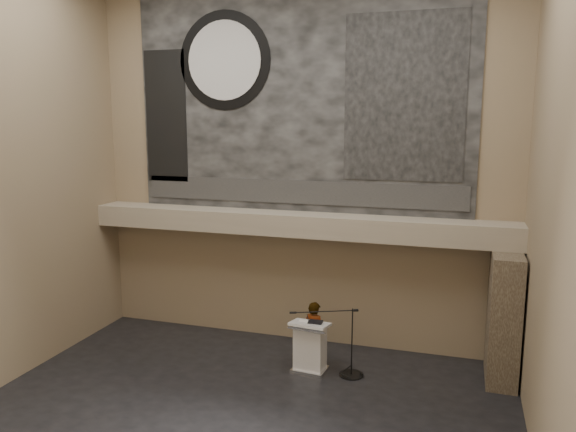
% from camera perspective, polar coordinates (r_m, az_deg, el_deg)
% --- Properties ---
extents(floor, '(10.00, 10.00, 0.00)m').
position_cam_1_polar(floor, '(10.81, -5.41, -19.90)').
color(floor, black).
rests_on(floor, ground).
extents(wall_back, '(10.00, 0.02, 8.50)m').
position_cam_1_polar(wall_back, '(13.20, 1.04, 5.07)').
color(wall_back, '#897657').
rests_on(wall_back, floor).
extents(wall_front, '(10.00, 0.02, 8.50)m').
position_cam_1_polar(wall_front, '(6.03, -20.97, -1.45)').
color(wall_front, '#897657').
rests_on(wall_front, floor).
extents(wall_right, '(0.02, 8.00, 8.50)m').
position_cam_1_polar(wall_right, '(8.79, 25.72, 1.62)').
color(wall_right, '#897657').
rests_on(wall_right, floor).
extents(soffit, '(10.00, 0.80, 0.50)m').
position_cam_1_polar(soffit, '(13.00, 0.53, -0.79)').
color(soffit, gray).
rests_on(soffit, wall_back).
extents(sprinkler_left, '(0.04, 0.04, 0.06)m').
position_cam_1_polar(sprinkler_left, '(13.55, -6.03, -1.61)').
color(sprinkler_left, '#B2893D').
rests_on(sprinkler_left, soffit).
extents(sprinkler_right, '(0.04, 0.04, 0.06)m').
position_cam_1_polar(sprinkler_right, '(12.59, 8.77, -2.56)').
color(sprinkler_right, '#B2893D').
rests_on(sprinkler_right, soffit).
extents(banner, '(8.00, 0.05, 5.00)m').
position_cam_1_polar(banner, '(13.13, 1.03, 11.38)').
color(banner, black).
rests_on(banner, wall_back).
extents(banner_text_strip, '(7.76, 0.02, 0.55)m').
position_cam_1_polar(banner_text_strip, '(13.20, 0.95, 2.45)').
color(banner_text_strip, '#2B2B2B').
rests_on(banner_text_strip, banner).
extents(banner_clock_rim, '(2.30, 0.02, 2.30)m').
position_cam_1_polar(banner_clock_rim, '(13.77, -6.48, 15.42)').
color(banner_clock_rim, black).
rests_on(banner_clock_rim, banner).
extents(banner_clock_face, '(1.84, 0.02, 1.84)m').
position_cam_1_polar(banner_clock_face, '(13.75, -6.52, 15.43)').
color(banner_clock_face, silver).
rests_on(banner_clock_face, banner).
extents(banner_building_print, '(2.60, 0.02, 3.60)m').
position_cam_1_polar(banner_building_print, '(12.62, 11.71, 11.69)').
color(banner_building_print, black).
rests_on(banner_building_print, banner).
extents(banner_brick_print, '(1.10, 0.02, 3.20)m').
position_cam_1_polar(banner_brick_print, '(14.42, -12.29, 9.83)').
color(banner_brick_print, black).
rests_on(banner_brick_print, banner).
extents(stone_pier, '(0.60, 1.40, 2.70)m').
position_cam_1_polar(stone_pier, '(12.47, 21.07, -9.56)').
color(stone_pier, '#433729').
rests_on(stone_pier, floor).
extents(lectern, '(0.84, 0.64, 1.14)m').
position_cam_1_polar(lectern, '(12.29, 2.25, -13.15)').
color(lectern, silver).
rests_on(lectern, floor).
extents(binder, '(0.30, 0.24, 0.04)m').
position_cam_1_polar(binder, '(12.06, 2.79, -10.72)').
color(binder, black).
rests_on(binder, lectern).
extents(papers, '(0.26, 0.34, 0.00)m').
position_cam_1_polar(papers, '(12.08, 1.58, -10.75)').
color(papers, silver).
rests_on(papers, lectern).
extents(speaker_person, '(0.61, 0.51, 1.44)m').
position_cam_1_polar(speaker_person, '(12.56, 2.69, -11.82)').
color(speaker_person, silver).
rests_on(speaker_person, floor).
extents(mic_stand, '(1.47, 0.80, 1.48)m').
position_cam_1_polar(mic_stand, '(12.30, 6.23, -14.83)').
color(mic_stand, black).
rests_on(mic_stand, floor).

